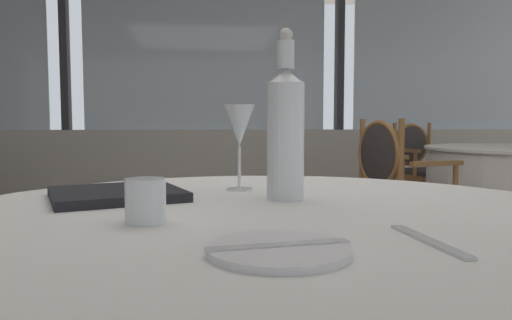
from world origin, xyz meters
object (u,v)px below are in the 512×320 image
object	(u,v)px
water_bottle	(286,130)
wine_glass	(240,128)
water_tumbler	(145,201)
dining_chair_0_3	(395,181)
menu_book	(116,194)
dining_chair_0_2	(420,164)
side_plate	(282,249)

from	to	relation	value
water_bottle	wine_glass	distance (m)	0.18
water_tumbler	dining_chair_0_3	distance (m)	2.46
menu_book	dining_chair_0_2	distance (m)	3.84
water_tumbler	dining_chair_0_2	distance (m)	4.02
wine_glass	dining_chair_0_3	size ratio (longest dim) A/B	0.22
water_bottle	dining_chair_0_2	size ratio (longest dim) A/B	0.39
menu_book	dining_chair_0_3	distance (m)	2.29
side_plate	water_bottle	distance (m)	0.46
water_tumbler	menu_book	xyz separation A→B (m)	(-0.09, 0.27, -0.03)
side_plate	water_tumbler	world-z (taller)	water_tumbler
menu_book	dining_chair_0_3	bearing A→B (deg)	32.50
dining_chair_0_3	menu_book	bearing A→B (deg)	-142.00
side_plate	dining_chair_0_2	bearing A→B (deg)	61.80
side_plate	menu_book	size ratio (longest dim) A/B	0.69
water_bottle	dining_chair_0_2	xyz separation A→B (m)	(1.85, 3.18, -0.35)
water_tumbler	dining_chair_0_3	world-z (taller)	dining_chair_0_3
wine_glass	water_bottle	bearing A→B (deg)	-61.45
wine_glass	side_plate	bearing A→B (deg)	-89.80
water_bottle	dining_chair_0_3	world-z (taller)	water_bottle
water_bottle	wine_glass	xyz separation A→B (m)	(-0.08, 0.16, 0.00)
water_bottle	menu_book	distance (m)	0.40
wine_glass	water_tumbler	distance (m)	0.43
side_plate	wine_glass	world-z (taller)	wine_glass
side_plate	dining_chair_0_3	world-z (taller)	dining_chair_0_3
menu_book	dining_chair_0_3	world-z (taller)	dining_chair_0_3
dining_chair_0_2	wine_glass	bearing A→B (deg)	-46.46
dining_chair_0_2	water_tumbler	bearing A→B (deg)	-45.88
water_bottle	dining_chair_0_2	distance (m)	3.70
wine_glass	menu_book	world-z (taller)	wine_glass
side_plate	water_bottle	size ratio (longest dim) A/B	0.50
dining_chair_0_2	dining_chair_0_3	size ratio (longest dim) A/B	0.98
side_plate	menu_book	distance (m)	0.56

